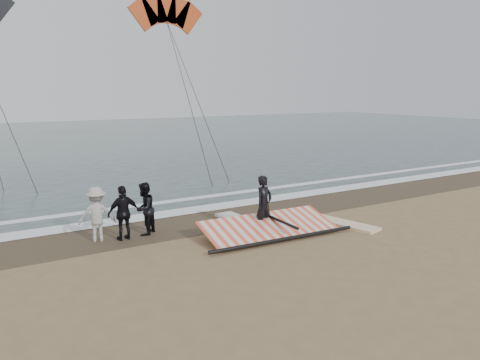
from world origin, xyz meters
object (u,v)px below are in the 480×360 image
object	(u,v)px
man_main	(264,204)
sail_rig	(265,228)
board_white	(344,224)
board_cream	(243,222)

from	to	relation	value
man_main	sail_rig	bearing A→B (deg)	-134.71
board_white	board_cream	world-z (taller)	board_cream
man_main	board_cream	xyz separation A→B (m)	(-0.10, 1.11, -0.84)
board_cream	man_main	bearing A→B (deg)	-88.02
board_white	board_cream	xyz separation A→B (m)	(-2.74, 1.88, 0.00)
man_main	sail_rig	size ratio (longest dim) A/B	0.36
board_white	sail_rig	world-z (taller)	sail_rig
man_main	sail_rig	xyz separation A→B (m)	(-0.15, -0.30, -0.69)
man_main	board_white	bearing A→B (deg)	-34.55
board_white	sail_rig	size ratio (longest dim) A/B	0.48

